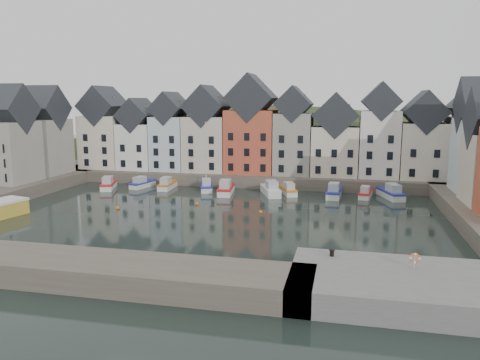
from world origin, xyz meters
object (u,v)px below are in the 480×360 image
(boat_a, at_px, (109,185))
(mooring_bollard, at_px, (332,253))
(boat_d, at_px, (206,186))
(life_ring_post, at_px, (415,258))

(boat_a, relative_size, mooring_bollard, 11.99)
(boat_d, xyz_separation_m, mooring_bollard, (21.87, -35.50, 1.55))
(boat_d, height_order, life_ring_post, boat_d)
(boat_a, bearing_deg, boat_d, -11.56)
(boat_d, bearing_deg, boat_a, 168.79)
(boat_a, height_order, mooring_bollard, mooring_bollard)
(boat_a, height_order, boat_d, boat_d)
(mooring_bollard, bearing_deg, boat_a, 139.29)
(life_ring_post, bearing_deg, boat_a, 142.18)
(mooring_bollard, bearing_deg, boat_d, 121.64)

